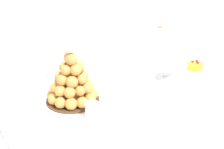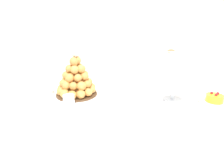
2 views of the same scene
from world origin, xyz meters
The scene contains 11 objects.
backdrop_wall centered at (0.00, 1.04, 1.25)m, with size 4.80×0.10×2.50m, color silver.
buffet_table centered at (0.00, 0.00, 0.67)m, with size 1.43×0.80×0.77m.
serving_tray centered at (-0.24, 0.02, 0.78)m, with size 0.63×0.36×0.02m.
croquembouche centered at (-0.24, 0.07, 0.87)m, with size 0.23×0.23×0.26m.
dessert_cup_left centered at (-0.46, -0.10, 0.80)m, with size 0.06×0.06×0.05m.
dessert_cup_mid_left centered at (-0.23, -0.09, 0.80)m, with size 0.06×0.06×0.06m.
dessert_cup_centre centered at (-0.01, -0.11, 0.80)m, with size 0.06×0.06×0.05m.
creme_brulee_ramekin centered at (-0.42, 0.06, 0.79)m, with size 0.10×0.10×0.02m.
macaron_goblet centered at (0.28, 0.06, 0.92)m, with size 0.15×0.15×0.27m.
fruit_tart_plate centered at (0.49, 0.04, 0.78)m, with size 0.17×0.17×0.06m.
wine_glass centered at (-0.27, 0.27, 0.87)m, with size 0.07×0.07×0.14m.
Camera 2 is at (0.06, -0.95, 1.18)m, focal length 32.05 mm.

